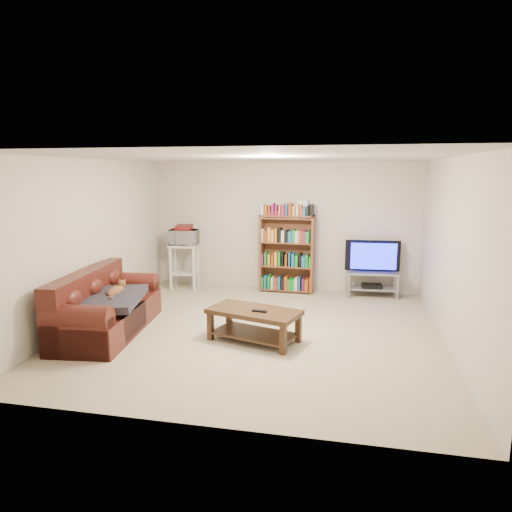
% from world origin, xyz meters
% --- Properties ---
extents(floor, '(5.00, 5.00, 0.00)m').
position_xyz_m(floor, '(0.00, 0.00, 0.00)').
color(floor, '#C1B28F').
rests_on(floor, ground).
extents(ceiling, '(5.00, 5.00, 0.00)m').
position_xyz_m(ceiling, '(0.00, 0.00, 2.40)').
color(ceiling, white).
rests_on(ceiling, ground).
extents(wall_back, '(5.00, 0.00, 5.00)m').
position_xyz_m(wall_back, '(0.00, 2.50, 1.20)').
color(wall_back, silver).
rests_on(wall_back, ground).
extents(wall_front, '(5.00, 0.00, 5.00)m').
position_xyz_m(wall_front, '(0.00, -2.50, 1.20)').
color(wall_front, silver).
rests_on(wall_front, ground).
extents(wall_left, '(0.00, 5.00, 5.00)m').
position_xyz_m(wall_left, '(-2.50, 0.00, 1.20)').
color(wall_left, silver).
rests_on(wall_left, ground).
extents(wall_right, '(0.00, 5.00, 5.00)m').
position_xyz_m(wall_right, '(2.50, 0.00, 1.20)').
color(wall_right, silver).
rests_on(wall_right, ground).
extents(sofa, '(1.09, 2.11, 0.87)m').
position_xyz_m(sofa, '(-2.10, -0.47, 0.31)').
color(sofa, '#451811').
rests_on(sofa, floor).
extents(blanket, '(0.96, 1.15, 0.18)m').
position_xyz_m(blanket, '(-1.90, -0.58, 0.52)').
color(blanket, '#2B2832').
rests_on(blanket, sofa).
extents(cat, '(0.28, 0.57, 0.17)m').
position_xyz_m(cat, '(-1.92, -0.40, 0.58)').
color(cat, brown).
rests_on(cat, sofa).
extents(coffee_table, '(1.31, 0.91, 0.43)m').
position_xyz_m(coffee_table, '(0.04, -0.39, 0.30)').
color(coffee_table, '#392414').
rests_on(coffee_table, floor).
extents(remote, '(0.20, 0.08, 0.02)m').
position_xyz_m(remote, '(0.12, -0.47, 0.44)').
color(remote, black).
rests_on(remote, coffee_table).
extents(tv_stand, '(0.92, 0.45, 0.45)m').
position_xyz_m(tv_stand, '(1.65, 2.23, 0.31)').
color(tv_stand, '#999EA3').
rests_on(tv_stand, floor).
extents(television, '(0.97, 0.18, 0.56)m').
position_xyz_m(television, '(1.65, 2.23, 0.73)').
color(television, black).
rests_on(television, tv_stand).
extents(dvd_player, '(0.37, 0.27, 0.06)m').
position_xyz_m(dvd_player, '(1.65, 2.23, 0.19)').
color(dvd_player, black).
rests_on(dvd_player, tv_stand).
extents(bookshelf, '(1.01, 0.35, 1.44)m').
position_xyz_m(bookshelf, '(0.10, 2.24, 0.74)').
color(bookshelf, brown).
rests_on(bookshelf, floor).
extents(shelf_clutter, '(0.73, 0.23, 0.28)m').
position_xyz_m(shelf_clutter, '(0.20, 2.25, 1.54)').
color(shelf_clutter, silver).
rests_on(shelf_clutter, bookshelf).
extents(microwave_stand, '(0.56, 0.43, 0.85)m').
position_xyz_m(microwave_stand, '(-1.85, 2.10, 0.54)').
color(microwave_stand, silver).
rests_on(microwave_stand, floor).
extents(microwave, '(0.55, 0.40, 0.29)m').
position_xyz_m(microwave, '(-1.85, 2.10, 0.99)').
color(microwave, silver).
rests_on(microwave, microwave_stand).
extents(game_boxes, '(0.33, 0.30, 0.05)m').
position_xyz_m(game_boxes, '(-1.85, 2.10, 1.16)').
color(game_boxes, maroon).
rests_on(game_boxes, microwave).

